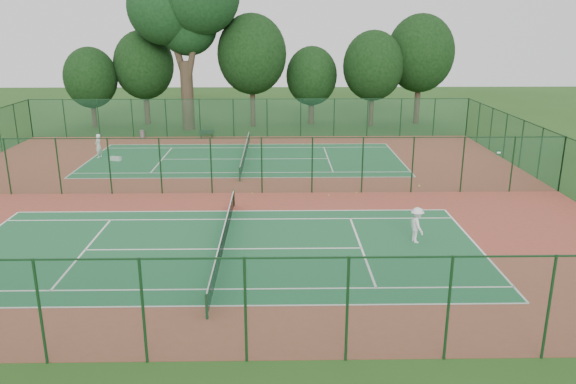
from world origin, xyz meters
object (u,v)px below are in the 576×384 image
at_px(player_far, 98,146).
at_px(trash_bin, 142,134).
at_px(big_tree, 184,6).
at_px(player_near, 417,225).
at_px(bench, 207,134).
at_px(kit_bag, 116,159).

bearing_deg(player_far, trash_bin, -179.29).
bearing_deg(big_tree, player_far, -112.73).
distance_m(player_near, player_far, 27.26).
bearing_deg(player_far, bench, 148.10).
xyz_separation_m(player_near, big_tree, (-15.27, 30.45, 10.67)).
xyz_separation_m(trash_bin, big_tree, (3.62, 4.91, 11.16)).
xyz_separation_m(player_near, bench, (-13.06, 25.51, -0.46)).
xyz_separation_m(player_near, player_far, (-20.49, 17.97, 0.06)).
bearing_deg(bench, trash_bin, 163.45).
distance_m(player_far, kit_bag, 2.01).
bearing_deg(player_far, kit_bag, 69.76).
height_order(player_far, trash_bin, player_far).
xyz_separation_m(player_near, kit_bag, (-18.93, 16.96, -0.72)).
height_order(bench, kit_bag, bench).
height_order(kit_bag, big_tree, big_tree).
height_order(bench, big_tree, big_tree).
bearing_deg(bench, kit_bag, -140.76).
distance_m(player_near, kit_bag, 25.43).
height_order(player_near, kit_bag, player_near).
relative_size(player_far, bench, 1.38).
relative_size(trash_bin, bench, 0.57).
bearing_deg(kit_bag, trash_bin, 107.19).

